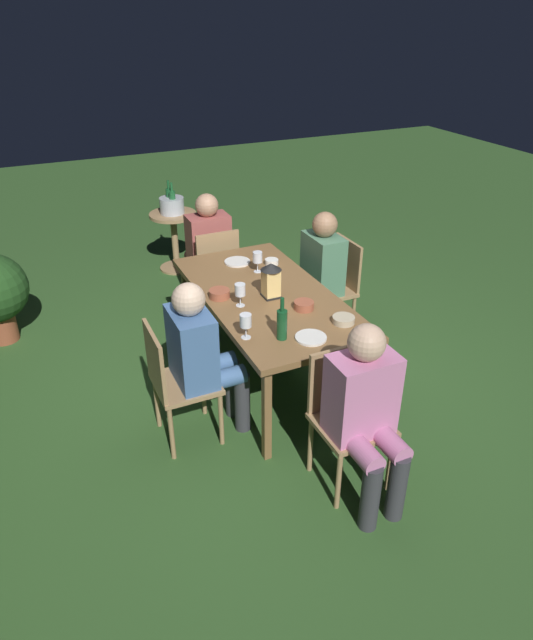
{
  "coord_description": "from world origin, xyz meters",
  "views": [
    {
      "loc": [
        -3.4,
        1.55,
        2.63
      ],
      "look_at": [
        0.0,
        0.0,
        0.52
      ],
      "focal_mm": 31.72,
      "sensor_mm": 36.0,
      "label": 1
    }
  ],
  "objects_px": {
    "bowl_salad": "(219,293)",
    "ice_bucket": "(172,204)",
    "wine_glass_a": "(246,322)",
    "person_in_rust": "(207,245)",
    "dining_table": "(267,300)",
    "chair_head_far": "(215,268)",
    "bowl_dip": "(272,262)",
    "green_bottle_on_table": "(282,324)",
    "person_in_green": "(316,271)",
    "plate_a": "(311,338)",
    "plate_b": "(237,262)",
    "chair_side_right_a": "(175,380)",
    "side_table": "(174,232)",
    "bowl_olives": "(304,305)",
    "lantern_centerpiece": "(271,278)",
    "person_in_blue": "(202,353)",
    "wine_glass_b": "(240,291)",
    "bowl_bread": "(344,320)",
    "chair_head_near": "(346,411)",
    "chair_side_left_b": "(335,283)",
    "person_in_pink": "(367,410)",
    "wine_glass_c": "(258,258)"
  },
  "relations": [
    {
      "from": "wine_glass_a",
      "to": "plate_a",
      "type": "relative_size",
      "value": 0.83
    },
    {
      "from": "wine_glass_b",
      "to": "side_table",
      "type": "distance_m",
      "value": 2.5
    },
    {
      "from": "bowl_salad",
      "to": "ice_bucket",
      "type": "bearing_deg",
      "value": -7.56
    },
    {
      "from": "chair_side_right_a",
      "to": "bowl_bread",
      "type": "distance_m",
      "value": 1.19
    },
    {
      "from": "chair_side_right_a",
      "to": "wine_glass_b",
      "type": "height_order",
      "value": "wine_glass_b"
    },
    {
      "from": "person_in_pink",
      "to": "wine_glass_b",
      "type": "xyz_separation_m",
      "value": [
        1.25,
        0.25,
        0.23
      ]
    },
    {
      "from": "person_in_pink",
      "to": "ice_bucket",
      "type": "distance_m",
      "value": 3.71
    },
    {
      "from": "dining_table",
      "to": "bowl_salad",
      "type": "relative_size",
      "value": 11.82
    },
    {
      "from": "dining_table",
      "to": "wine_glass_a",
      "type": "xyz_separation_m",
      "value": [
        -0.52,
        0.38,
        0.17
      ]
    },
    {
      "from": "side_table",
      "to": "plate_a",
      "type": "bearing_deg",
      "value": -179.5
    },
    {
      "from": "chair_head_near",
      "to": "side_table",
      "type": "bearing_deg",
      "value": 0.58
    },
    {
      "from": "bowl_bread",
      "to": "chair_head_near",
      "type": "bearing_deg",
      "value": 151.98
    },
    {
      "from": "side_table",
      "to": "chair_head_near",
      "type": "bearing_deg",
      "value": -179.42
    },
    {
      "from": "lantern_centerpiece",
      "to": "bowl_olives",
      "type": "relative_size",
      "value": 1.88
    },
    {
      "from": "chair_head_near",
      "to": "wine_glass_a",
      "type": "relative_size",
      "value": 5.15
    },
    {
      "from": "bowl_dip",
      "to": "ice_bucket",
      "type": "bearing_deg",
      "value": 8.95
    },
    {
      "from": "side_table",
      "to": "plate_b",
      "type": "bearing_deg",
      "value": -178.25
    },
    {
      "from": "person_in_green",
      "to": "bowl_salad",
      "type": "xyz_separation_m",
      "value": [
        -0.32,
        0.98,
        0.14
      ]
    },
    {
      "from": "chair_side_right_a",
      "to": "person_in_green",
      "type": "distance_m",
      "value": 1.71
    },
    {
      "from": "wine_glass_b",
      "to": "plate_a",
      "type": "distance_m",
      "value": 0.66
    },
    {
      "from": "person_in_green",
      "to": "lantern_centerpiece",
      "type": "bearing_deg",
      "value": 126.14
    },
    {
      "from": "plate_a",
      "to": "side_table",
      "type": "bearing_deg",
      "value": 0.5
    },
    {
      "from": "green_bottle_on_table",
      "to": "wine_glass_a",
      "type": "relative_size",
      "value": 1.72
    },
    {
      "from": "chair_head_far",
      "to": "bowl_dip",
      "type": "bearing_deg",
      "value": -159.17
    },
    {
      "from": "dining_table",
      "to": "bowl_olives",
      "type": "height_order",
      "value": "bowl_olives"
    },
    {
      "from": "chair_side_left_b",
      "to": "plate_a",
      "type": "xyz_separation_m",
      "value": [
        -1.11,
        0.85,
        0.27
      ]
    },
    {
      "from": "chair_head_far",
      "to": "bowl_salad",
      "type": "height_order",
      "value": "chair_head_far"
    },
    {
      "from": "person_in_pink",
      "to": "wine_glass_a",
      "type": "relative_size",
      "value": 6.8
    },
    {
      "from": "person_in_rust",
      "to": "chair_head_near",
      "type": "height_order",
      "value": "person_in_rust"
    },
    {
      "from": "person_in_green",
      "to": "green_bottle_on_table",
      "type": "relative_size",
      "value": 3.96
    },
    {
      "from": "person_in_green",
      "to": "bowl_olives",
      "type": "bearing_deg",
      "value": 145.28
    },
    {
      "from": "plate_a",
      "to": "wine_glass_a",
      "type": "bearing_deg",
      "value": 63.67
    },
    {
      "from": "bowl_bread",
      "to": "ice_bucket",
      "type": "bearing_deg",
      "value": 6.26
    },
    {
      "from": "chair_side_right_a",
      "to": "bowl_salad",
      "type": "relative_size",
      "value": 5.68
    },
    {
      "from": "ice_bucket",
      "to": "green_bottle_on_table",
      "type": "bearing_deg",
      "value": 177.29
    },
    {
      "from": "chair_side_right_a",
      "to": "wine_glass_b",
      "type": "relative_size",
      "value": 5.15
    },
    {
      "from": "dining_table",
      "to": "chair_side_right_a",
      "type": "relative_size",
      "value": 2.08
    },
    {
      "from": "chair_head_near",
      "to": "chair_side_left_b",
      "type": "height_order",
      "value": "same"
    },
    {
      "from": "person_in_blue",
      "to": "person_in_green",
      "type": "distance_m",
      "value": 1.53
    },
    {
      "from": "dining_table",
      "to": "lantern_centerpiece",
      "type": "height_order",
      "value": "lantern_centerpiece"
    },
    {
      "from": "person_in_rust",
      "to": "green_bottle_on_table",
      "type": "distance_m",
      "value": 1.99
    },
    {
      "from": "chair_head_far",
      "to": "ice_bucket",
      "type": "relative_size",
      "value": 2.53
    },
    {
      "from": "lantern_centerpiece",
      "to": "side_table",
      "type": "bearing_deg",
      "value": 1.04
    },
    {
      "from": "bowl_salad",
      "to": "chair_head_far",
      "type": "bearing_deg",
      "value": -17.55
    },
    {
      "from": "plate_a",
      "to": "plate_b",
      "type": "relative_size",
      "value": 0.96
    },
    {
      "from": "wine_glass_a",
      "to": "ice_bucket",
      "type": "bearing_deg",
      "value": -6.87
    },
    {
      "from": "bowl_salad",
      "to": "plate_a",
      "type": "bearing_deg",
      "value": -157.48
    },
    {
      "from": "person_in_rust",
      "to": "wine_glass_c",
      "type": "height_order",
      "value": "person_in_rust"
    },
    {
      "from": "wine_glass_c",
      "to": "plate_a",
      "type": "xyz_separation_m",
      "value": [
        -1.08,
        0.11,
        -0.11
      ]
    },
    {
      "from": "wine_glass_a",
      "to": "person_in_rust",
      "type": "bearing_deg",
      "value": -11.56
    }
  ]
}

